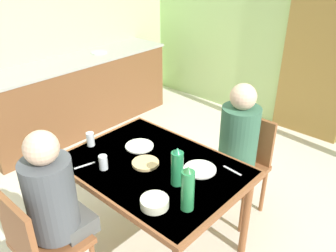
% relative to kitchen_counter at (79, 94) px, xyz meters
% --- Properties ---
extents(ground_plane, '(6.90, 6.90, 0.00)m').
position_rel_kitchen_counter_xyz_m(ground_plane, '(1.72, -0.82, -0.45)').
color(ground_plane, beige).
extents(wall_back, '(4.30, 0.10, 2.89)m').
position_rel_kitchen_counter_xyz_m(wall_back, '(1.72, 1.83, 0.99)').
color(wall_back, '#B2D389').
rests_on(wall_back, ground_plane).
extents(wall_left, '(0.10, 3.98, 2.89)m').
position_rel_kitchen_counter_xyz_m(wall_left, '(-0.33, -0.16, 0.99)').
color(wall_left, '#ADD78C').
rests_on(wall_left, ground_plane).
extents(door_wooden, '(0.80, 0.05, 2.00)m').
position_rel_kitchen_counter_xyz_m(door_wooden, '(2.20, 1.75, 0.55)').
color(door_wooden, olive).
rests_on(door_wooden, ground_plane).
extents(kitchen_counter, '(0.61, 2.46, 0.91)m').
position_rel_kitchen_counter_xyz_m(kitchen_counter, '(0.00, 0.00, 0.00)').
color(kitchen_counter, brown).
rests_on(kitchen_counter, ground_plane).
extents(dining_table, '(1.25, 0.91, 0.74)m').
position_rel_kitchen_counter_xyz_m(dining_table, '(2.09, -0.81, 0.22)').
color(dining_table, brown).
rests_on(dining_table, ground_plane).
extents(chair_near_diner, '(0.40, 0.40, 0.87)m').
position_rel_kitchen_counter_xyz_m(chair_near_diner, '(1.91, -1.62, 0.05)').
color(chair_near_diner, brown).
rests_on(chair_near_diner, ground_plane).
extents(chair_far_diner, '(0.40, 0.40, 0.87)m').
position_rel_kitchen_counter_xyz_m(chair_far_diner, '(2.35, 0.00, 0.05)').
color(chair_far_diner, brown).
rests_on(chair_far_diner, ground_plane).
extents(person_near_diner, '(0.30, 0.37, 0.77)m').
position_rel_kitchen_counter_xyz_m(person_near_diner, '(1.91, -1.48, 0.33)').
color(person_near_diner, '#535654').
rests_on(person_near_diner, ground_plane).
extents(person_far_diner, '(0.30, 0.37, 0.77)m').
position_rel_kitchen_counter_xyz_m(person_far_diner, '(2.35, -0.13, 0.33)').
color(person_far_diner, '#346254').
rests_on(person_far_diner, ground_plane).
extents(water_bottle_green_near, '(0.08, 0.08, 0.27)m').
position_rel_kitchen_counter_xyz_m(water_bottle_green_near, '(2.35, -0.86, 0.42)').
color(water_bottle_green_near, '#227B46').
rests_on(water_bottle_green_near, dining_table).
extents(water_bottle_green_far, '(0.08, 0.08, 0.29)m').
position_rel_kitchen_counter_xyz_m(water_bottle_green_far, '(2.55, -1.00, 0.43)').
color(water_bottle_green_far, '#298348').
rests_on(water_bottle_green_far, dining_table).
extents(serving_bowl_center, '(0.17, 0.17, 0.05)m').
position_rel_kitchen_counter_xyz_m(serving_bowl_center, '(2.39, -1.11, 0.32)').
color(serving_bowl_center, '#E7E8C7').
rests_on(serving_bowl_center, dining_table).
extents(dinner_plate_near_left, '(0.23, 0.23, 0.01)m').
position_rel_kitchen_counter_xyz_m(dinner_plate_near_left, '(2.37, -0.64, 0.30)').
color(dinner_plate_near_left, white).
rests_on(dinner_plate_near_left, dining_table).
extents(dinner_plate_near_right, '(0.22, 0.22, 0.01)m').
position_rel_kitchen_counter_xyz_m(dinner_plate_near_right, '(1.84, -0.70, 0.30)').
color(dinner_plate_near_right, white).
rests_on(dinner_plate_near_right, dining_table).
extents(drinking_glass_by_near_diner, '(0.06, 0.06, 0.10)m').
position_rel_kitchen_counter_xyz_m(drinking_glass_by_near_diner, '(1.87, -1.07, 0.35)').
color(drinking_glass_by_near_diner, silver).
rests_on(drinking_glass_by_near_diner, dining_table).
extents(drinking_glass_by_far_diner, '(0.06, 0.06, 0.11)m').
position_rel_kitchen_counter_xyz_m(drinking_glass_by_far_diner, '(1.55, -0.94, 0.35)').
color(drinking_glass_by_far_diner, silver).
rests_on(drinking_glass_by_far_diner, dining_table).
extents(bread_plate_sliced, '(0.19, 0.19, 0.02)m').
position_rel_kitchen_counter_xyz_m(bread_plate_sliced, '(2.04, -0.84, 0.30)').
color(bread_plate_sliced, '#DBB77A').
rests_on(bread_plate_sliced, dining_table).
extents(cutlery_knife_near, '(0.05, 0.15, 0.00)m').
position_rel_kitchen_counter_xyz_m(cutlery_knife_near, '(1.74, -1.14, 0.30)').
color(cutlery_knife_near, silver).
rests_on(cutlery_knife_near, dining_table).
extents(cutlery_fork_near, '(0.15, 0.03, 0.00)m').
position_rel_kitchen_counter_xyz_m(cutlery_fork_near, '(2.54, -0.50, 0.30)').
color(cutlery_fork_near, silver).
rests_on(cutlery_fork_near, dining_table).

